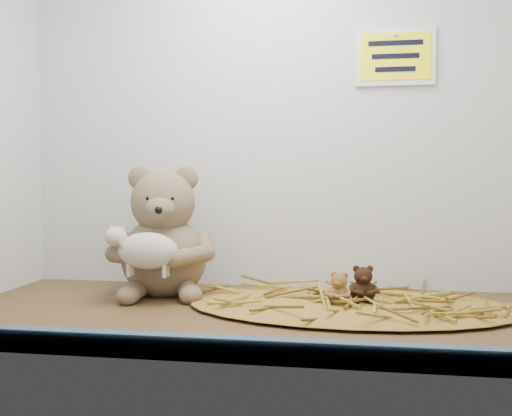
% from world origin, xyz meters
% --- Properties ---
extents(alcove_shell, '(1.20, 0.60, 0.90)m').
position_xyz_m(alcove_shell, '(0.00, 0.09, 0.45)').
color(alcove_shell, '#472E18').
rests_on(alcove_shell, ground).
extents(front_rail, '(1.19, 0.02, 0.04)m').
position_xyz_m(front_rail, '(0.00, -0.29, 0.02)').
color(front_rail, '#3D5D75').
rests_on(front_rail, shelf_floor).
extents(straw_bed, '(0.67, 0.39, 0.01)m').
position_xyz_m(straw_bed, '(0.20, 0.08, 0.01)').
color(straw_bed, olive).
rests_on(straw_bed, shelf_floor).
extents(main_teddy, '(0.29, 0.30, 0.29)m').
position_xyz_m(main_teddy, '(-0.22, 0.16, 0.15)').
color(main_teddy, '#816E4F').
rests_on(main_teddy, shelf_floor).
extents(toy_lamb, '(0.17, 0.10, 0.11)m').
position_xyz_m(toy_lamb, '(-0.22, 0.05, 0.11)').
color(toy_lamb, silver).
rests_on(toy_lamb, main_teddy).
extents(mini_teddy_tan, '(0.07, 0.07, 0.07)m').
position_xyz_m(mini_teddy_tan, '(0.18, 0.07, 0.05)').
color(mini_teddy_tan, '#925C2F').
rests_on(mini_teddy_tan, straw_bed).
extents(mini_teddy_brown, '(0.07, 0.07, 0.08)m').
position_xyz_m(mini_teddy_brown, '(0.23, 0.10, 0.05)').
color(mini_teddy_brown, black).
rests_on(mini_teddy_brown, straw_bed).
extents(wall_sign, '(0.16, 0.01, 0.11)m').
position_xyz_m(wall_sign, '(0.30, 0.29, 0.55)').
color(wall_sign, '#FFF10D').
rests_on(wall_sign, back_wall).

